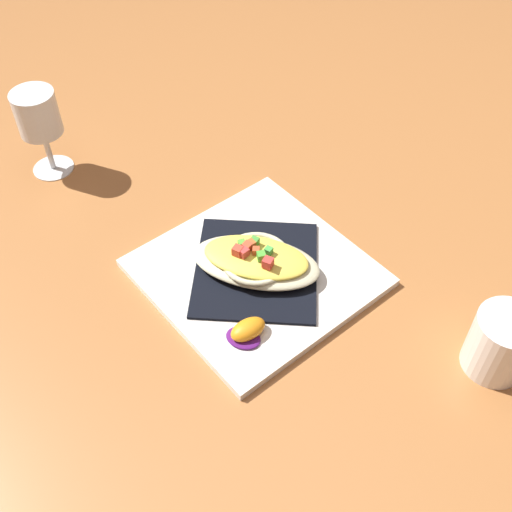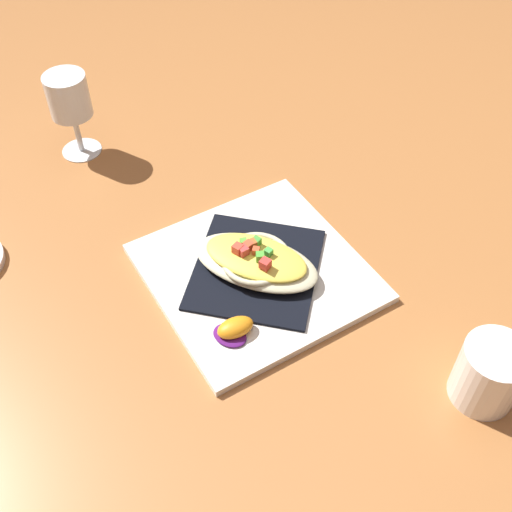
% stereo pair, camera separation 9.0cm
% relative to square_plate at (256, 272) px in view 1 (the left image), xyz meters
% --- Properties ---
extents(ground_plane, '(2.60, 2.60, 0.00)m').
position_rel_square_plate_xyz_m(ground_plane, '(0.00, 0.00, -0.01)').
color(ground_plane, '#A26636').
extents(square_plate, '(0.32, 0.32, 0.01)m').
position_rel_square_plate_xyz_m(square_plate, '(0.00, 0.00, 0.00)').
color(square_plate, white).
rests_on(square_plate, ground_plane).
extents(folded_napkin, '(0.26, 0.26, 0.00)m').
position_rel_square_plate_xyz_m(folded_napkin, '(0.00, 0.00, 0.01)').
color(folded_napkin, black).
rests_on(folded_napkin, square_plate).
extents(gratin_dish, '(0.21, 0.20, 0.04)m').
position_rel_square_plate_xyz_m(gratin_dish, '(0.00, 0.00, 0.03)').
color(gratin_dish, beige).
rests_on(gratin_dish, folded_napkin).
extents(orange_garnish, '(0.06, 0.06, 0.02)m').
position_rel_square_plate_xyz_m(orange_garnish, '(-0.09, 0.08, 0.02)').
color(orange_garnish, '#511767').
rests_on(orange_garnish, square_plate).
extents(coffee_mug, '(0.08, 0.11, 0.09)m').
position_rel_square_plate_xyz_m(coffee_mug, '(-0.30, -0.17, 0.03)').
color(coffee_mug, white).
rests_on(coffee_mug, ground_plane).
extents(stemmed_glass, '(0.07, 0.07, 0.15)m').
position_rel_square_plate_xyz_m(stemmed_glass, '(0.40, 0.15, 0.10)').
color(stemmed_glass, white).
rests_on(stemmed_glass, ground_plane).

